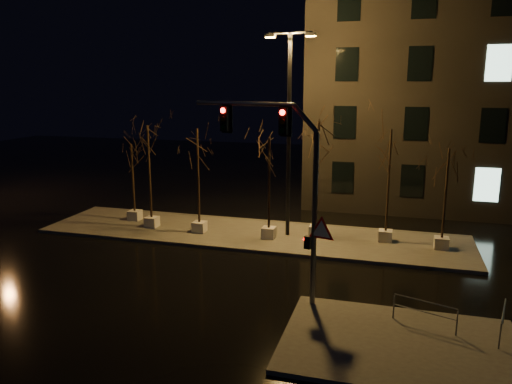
% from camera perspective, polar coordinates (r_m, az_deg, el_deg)
% --- Properties ---
extents(ground, '(90.00, 90.00, 0.00)m').
position_cam_1_polar(ground, '(20.69, -5.41, -9.77)').
color(ground, black).
rests_on(ground, ground).
extents(median, '(22.00, 5.00, 0.15)m').
position_cam_1_polar(median, '(26.01, -0.60, -4.84)').
color(median, '#4A4842').
rests_on(median, ground).
extents(sidewalk_corner, '(7.00, 5.00, 0.15)m').
position_cam_1_polar(sidewalk_corner, '(16.26, 16.09, -16.46)').
color(sidewalk_corner, '#4A4842').
rests_on(sidewalk_corner, ground).
extents(tree_0, '(1.80, 1.80, 4.45)m').
position_cam_1_polar(tree_0, '(28.49, -13.99, 3.45)').
color(tree_0, beige).
rests_on(tree_0, median).
extents(tree_1, '(1.80, 1.80, 5.61)m').
position_cam_1_polar(tree_1, '(26.78, -12.20, 4.87)').
color(tree_1, beige).
rests_on(tree_1, median).
extents(tree_2, '(1.80, 1.80, 5.53)m').
position_cam_1_polar(tree_2, '(25.41, -6.69, 4.54)').
color(tree_2, beige).
rests_on(tree_2, median).
extents(tree_3, '(1.80, 1.80, 5.20)m').
position_cam_1_polar(tree_3, '(24.28, 1.51, 3.66)').
color(tree_3, beige).
rests_on(tree_3, median).
extents(tree_4, '(1.80, 1.80, 5.96)m').
position_cam_1_polar(tree_4, '(24.63, 7.10, 5.04)').
color(tree_4, beige).
rests_on(tree_4, median).
extents(tree_5, '(1.80, 1.80, 5.64)m').
position_cam_1_polar(tree_5, '(24.54, 15.07, 4.11)').
color(tree_5, beige).
rests_on(tree_5, median).
extents(tree_6, '(1.80, 1.80, 4.86)m').
position_cam_1_polar(tree_6, '(24.29, 21.03, 2.21)').
color(tree_6, beige).
rests_on(tree_6, median).
extents(traffic_signal_mast, '(5.53, 1.61, 6.98)m').
position_cam_1_polar(traffic_signal_mast, '(17.27, 3.38, 2.19)').
color(traffic_signal_mast, '#525459').
rests_on(traffic_signal_mast, sidewalk_corner).
extents(streetlight_main, '(2.50, 0.42, 9.98)m').
position_cam_1_polar(streetlight_main, '(24.66, 3.80, 8.01)').
color(streetlight_main, black).
rests_on(streetlight_main, median).
extents(guard_rail_a, '(1.93, 0.71, 0.88)m').
position_cam_1_polar(guard_rail_a, '(17.15, 18.70, -12.63)').
color(guard_rail_a, '#525459').
rests_on(guard_rail_a, sidewalk_corner).
extents(guard_rail_b, '(0.46, 1.80, 0.88)m').
position_cam_1_polar(guard_rail_b, '(17.49, 26.36, -12.84)').
color(guard_rail_b, '#525459').
rests_on(guard_rail_b, sidewalk_corner).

